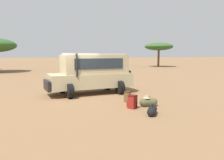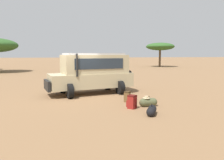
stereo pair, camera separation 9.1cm
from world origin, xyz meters
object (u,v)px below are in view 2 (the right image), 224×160
safari_vehicle (92,72)px  duffel_bag_low_black_case (148,102)px  backpack_beside_front_wheel (132,102)px  duffel_bag_soft_canvas (152,111)px  acacia_tree_right_mid (160,47)px  backpack_cluster_center (128,97)px

safari_vehicle → duffel_bag_low_black_case: safari_vehicle is taller
backpack_beside_front_wheel → duffel_bag_soft_canvas: size_ratio=0.71×
backpack_beside_front_wheel → duffel_bag_low_black_case: 0.89m
acacia_tree_right_mid → duffel_bag_soft_canvas: bearing=-115.4°
duffel_bag_low_black_case → acacia_tree_right_mid: (14.39, 29.79, 3.65)m
safari_vehicle → backpack_beside_front_wheel: safari_vehicle is taller
safari_vehicle → backpack_cluster_center: bearing=-63.0°
safari_vehicle → acacia_tree_right_mid: size_ratio=1.01×
backpack_beside_front_wheel → backpack_cluster_center: backpack_beside_front_wheel is taller
acacia_tree_right_mid → duffel_bag_low_black_case: bearing=-115.8°
backpack_cluster_center → safari_vehicle: bearing=117.0°
duffel_bag_low_black_case → backpack_beside_front_wheel: bearing=-165.2°
backpack_beside_front_wheel → duffel_bag_low_black_case: size_ratio=0.69×
backpack_beside_front_wheel → duffel_bag_low_black_case: (0.86, 0.23, -0.10)m
duffel_bag_soft_canvas → backpack_cluster_center: bearing=95.3°
safari_vehicle → duffel_bag_soft_canvas: size_ratio=6.51×
safari_vehicle → backpack_cluster_center: safari_vehicle is taller
backpack_cluster_center → duffel_bag_soft_canvas: size_ratio=0.63×
backpack_cluster_center → acacia_tree_right_mid: size_ratio=0.10×
backpack_beside_front_wheel → acacia_tree_right_mid: bearing=63.1°
safari_vehicle → backpack_beside_front_wheel: size_ratio=9.17×
duffel_bag_low_black_case → duffel_bag_soft_canvas: bearing=-106.7°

